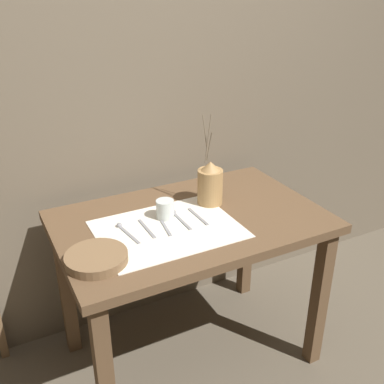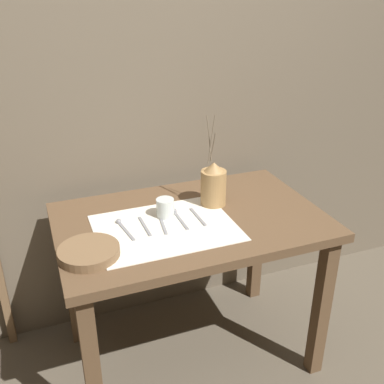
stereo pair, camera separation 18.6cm
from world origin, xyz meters
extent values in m
plane|color=brown|center=(0.00, 0.00, 0.00)|extent=(12.00, 12.00, 0.00)
cube|color=#6B5E4C|center=(0.00, 0.47, 1.20)|extent=(7.00, 0.06, 2.40)
cube|color=brown|center=(0.00, 0.00, 0.74)|extent=(1.13, 0.72, 0.04)
cube|color=brown|center=(-0.51, -0.30, 0.36)|extent=(0.06, 0.06, 0.72)
cube|color=brown|center=(0.51, -0.30, 0.36)|extent=(0.06, 0.06, 0.72)
cube|color=brown|center=(-0.51, 0.30, 0.36)|extent=(0.06, 0.06, 0.72)
cube|color=brown|center=(0.51, 0.30, 0.36)|extent=(0.06, 0.06, 0.72)
cube|color=silver|center=(-0.13, -0.05, 0.76)|extent=(0.57, 0.43, 0.00)
cylinder|color=#A87F4C|center=(0.14, 0.08, 0.84)|extent=(0.11, 0.11, 0.16)
cone|color=#A87F4C|center=(0.14, 0.08, 0.94)|extent=(0.09, 0.09, 0.04)
cylinder|color=brown|center=(0.12, 0.10, 1.07)|extent=(0.01, 0.05, 0.20)
cylinder|color=brown|center=(0.13, 0.09, 1.07)|extent=(0.04, 0.02, 0.21)
cylinder|color=brown|center=(0.14, 0.10, 1.03)|extent=(0.02, 0.02, 0.13)
cylinder|color=brown|center=(-0.45, -0.14, 0.78)|extent=(0.23, 0.23, 0.04)
cylinder|color=silver|center=(-0.10, 0.05, 0.81)|extent=(0.08, 0.08, 0.08)
cube|color=gray|center=(-0.29, -0.02, 0.77)|extent=(0.04, 0.17, 0.00)
sphere|color=gray|center=(-0.30, 0.06, 0.77)|extent=(0.02, 0.02, 0.02)
cube|color=gray|center=(-0.21, -0.01, 0.77)|extent=(0.01, 0.17, 0.00)
cube|color=gray|center=(-0.13, -0.02, 0.77)|extent=(0.03, 0.17, 0.00)
cube|color=gray|center=(-0.05, -0.02, 0.77)|extent=(0.01, 0.17, 0.00)
sphere|color=gray|center=(-0.05, 0.07, 0.77)|extent=(0.02, 0.02, 0.02)
cube|color=gray|center=(0.03, -0.01, 0.77)|extent=(0.01, 0.17, 0.00)
camera|label=1|loc=(-0.77, -1.50, 1.68)|focal=42.00mm
camera|label=2|loc=(-0.60, -1.58, 1.68)|focal=42.00mm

